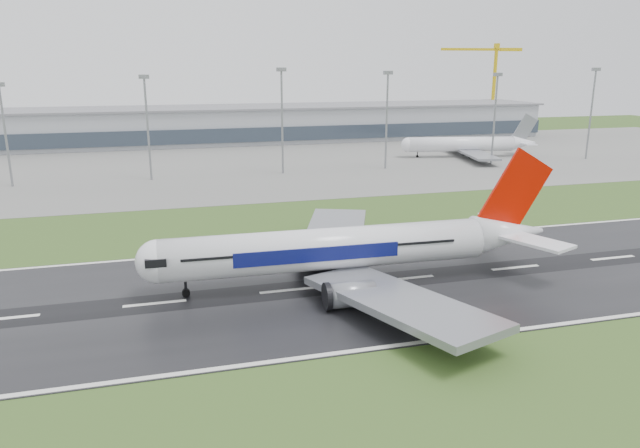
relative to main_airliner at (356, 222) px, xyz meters
name	(u,v)px	position (x,y,z in m)	size (l,w,h in m)	color
ground	(515,268)	(28.83, -0.92, -9.99)	(520.00, 520.00, 0.00)	#2F4C1C
runway	(515,268)	(28.83, -0.92, -9.94)	(400.00, 45.00, 0.10)	black
apron	(322,159)	(28.83, 124.08, -9.95)	(400.00, 130.00, 0.08)	slate
terminal	(287,124)	(28.83, 184.08, -2.49)	(240.00, 36.00, 15.00)	#93969E
main_airliner	(356,222)	(0.00, 0.00, 0.00)	(66.97, 63.78, 19.77)	white
parked_airliner	(467,136)	(82.91, 115.44, -2.20)	(52.59, 48.97, 15.41)	white
tower_crane	(494,87)	(143.63, 199.08, 12.19)	(44.93, 2.45, 44.35)	gold
floodmast_0	(6,138)	(-70.30, 99.08, 4.00)	(0.64, 0.64, 27.98)	gray
floodmast_1	(148,130)	(-31.79, 99.08, 4.94)	(0.64, 0.64, 29.85)	gray
floodmast_2	(282,124)	(8.93, 99.08, 5.91)	(0.64, 0.64, 31.79)	gray
floodmast_3	(387,123)	(44.04, 99.08, 5.37)	(0.64, 0.64, 30.72)	gray
floodmast_4	(494,121)	(84.04, 99.08, 5.01)	(0.64, 0.64, 29.99)	gray
floodmast_5	(591,116)	(123.39, 99.08, 5.82)	(0.64, 0.64, 31.61)	gray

